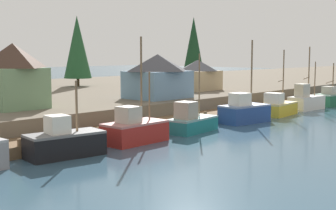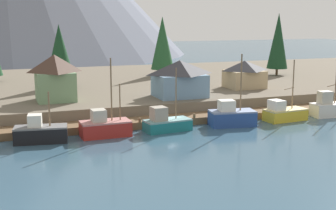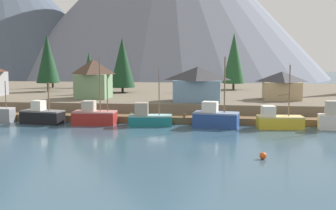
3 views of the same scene
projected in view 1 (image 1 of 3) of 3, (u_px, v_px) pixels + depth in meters
The scene contains 15 objects.
ground_plane at pixel (77, 117), 65.00m from camera, with size 400.00×400.00×1.00m, color #335166.
dock at pixel (171, 123), 52.75m from camera, with size 80.00×4.00×1.60m.
shoreline_bank at pixel (31, 99), 72.89m from camera, with size 400.00×56.00×2.50m, color #665B4C.
fishing_boat_black at pixel (64, 142), 37.44m from camera, with size 6.59×3.61×6.20m.
fishing_boat_red at pixel (134, 130), 43.39m from camera, with size 6.32×3.19×9.98m.
fishing_boat_teal at pixel (191, 122), 49.35m from camera, with size 6.50×3.38×8.39m.
fishing_boat_blue at pixel (244, 112), 56.20m from camera, with size 6.64×3.96×10.02m.
fishing_boat_yellow at pixel (278, 107), 62.82m from camera, with size 6.49×3.42×8.91m.
fishing_boat_white at pixel (306, 101), 69.11m from camera, with size 6.44×3.19×9.41m.
fishing_boat_green at pixel (331, 99), 74.87m from camera, with size 6.54×3.78×6.87m.
house_tan at pixel (198, 75), 74.92m from camera, with size 6.60×5.75×4.90m.
house_blue at pixel (158, 76), 61.08m from camera, with size 8.05×6.46×5.81m.
house_green at pixel (13, 75), 49.29m from camera, with size 5.90×5.96×7.00m.
conifer_back_left at pixel (194, 46), 95.76m from camera, with size 4.48×4.48×13.43m.
conifer_back_right at pixel (77, 47), 83.14m from camera, with size 4.98×4.98×12.69m.
Camera 1 is at (-38.61, -33.14, 8.36)m, focal length 49.35 mm.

